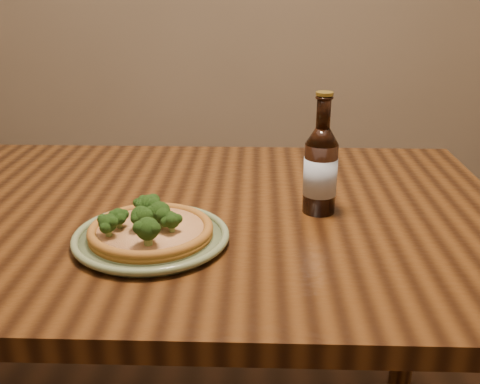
{
  "coord_description": "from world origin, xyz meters",
  "views": [
    {
      "loc": [
        0.28,
        -0.97,
        1.2
      ],
      "look_at": [
        0.24,
        0.02,
        0.82
      ],
      "focal_mm": 42.0,
      "sensor_mm": 36.0,
      "label": 1
    }
  ],
  "objects_px": {
    "pizza": "(150,228)",
    "beer_bottle": "(320,169)",
    "plate": "(151,237)",
    "table": "(128,248)"
  },
  "relations": [
    {
      "from": "pizza",
      "to": "beer_bottle",
      "type": "distance_m",
      "value": 0.36
    },
    {
      "from": "pizza",
      "to": "beer_bottle",
      "type": "relative_size",
      "value": 0.92
    },
    {
      "from": "table",
      "to": "beer_bottle",
      "type": "relative_size",
      "value": 6.52
    },
    {
      "from": "pizza",
      "to": "plate",
      "type": "bearing_deg",
      "value": 42.17
    },
    {
      "from": "beer_bottle",
      "to": "plate",
      "type": "bearing_deg",
      "value": -149.52
    },
    {
      "from": "table",
      "to": "pizza",
      "type": "distance_m",
      "value": 0.22
    },
    {
      "from": "plate",
      "to": "pizza",
      "type": "xyz_separation_m",
      "value": [
        -0.0,
        -0.0,
        0.02
      ]
    },
    {
      "from": "table",
      "to": "beer_bottle",
      "type": "bearing_deg",
      "value": -0.69
    },
    {
      "from": "pizza",
      "to": "beer_bottle",
      "type": "height_order",
      "value": "beer_bottle"
    },
    {
      "from": "plate",
      "to": "beer_bottle",
      "type": "height_order",
      "value": "beer_bottle"
    }
  ]
}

